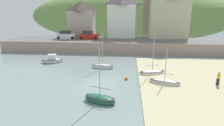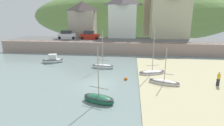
% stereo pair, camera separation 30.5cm
% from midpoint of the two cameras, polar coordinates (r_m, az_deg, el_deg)
% --- Properties ---
extents(quay_seawall, '(48.00, 9.40, 2.40)m').
position_cam_midpoint_polar(quay_seawall, '(38.22, 0.46, 5.25)').
color(quay_seawall, gray).
rests_on(quay_seawall, ground).
extents(hillside_backdrop, '(80.00, 44.00, 20.23)m').
position_cam_midpoint_polar(hillside_backdrop, '(75.14, 6.86, 14.49)').
color(hillside_backdrop, '#688C46').
rests_on(hillside_backdrop, ground).
extents(waterfront_building_left, '(6.34, 5.01, 8.59)m').
position_cam_midpoint_polar(waterfront_building_left, '(46.78, -9.04, 13.61)').
color(waterfront_building_left, '#AAA08A').
rests_on(waterfront_building_left, ground).
extents(waterfront_building_centre, '(6.80, 5.33, 10.14)m').
position_cam_midpoint_polar(waterfront_building_centre, '(45.19, 3.63, 14.70)').
color(waterfront_building_centre, white).
rests_on(waterfront_building_centre, ground).
extents(waterfront_building_right, '(8.92, 6.03, 11.15)m').
position_cam_midpoint_polar(waterfront_building_right, '(45.97, 17.97, 14.62)').
color(waterfront_building_right, beige).
rests_on(waterfront_building_right, ground).
extents(church_with_spire, '(3.00, 3.00, 17.14)m').
position_cam_midpoint_polar(church_with_spire, '(49.42, 12.02, 18.72)').
color(church_with_spire, gray).
rests_on(church_with_spire, ground).
extents(sailboat_blue_trim, '(3.51, 1.27, 5.86)m').
position_cam_midpoint_polar(sailboat_blue_trim, '(27.51, -2.59, -1.06)').
color(sailboat_blue_trim, white).
rests_on(sailboat_blue_trim, ground).
extents(sailboat_tall_mast, '(3.85, 2.36, 1.61)m').
position_cam_midpoint_polar(sailboat_tall_mast, '(32.36, -17.92, 0.89)').
color(sailboat_tall_mast, white).
rests_on(sailboat_tall_mast, ground).
extents(sailboat_white_hull, '(3.36, 2.17, 5.48)m').
position_cam_midpoint_polar(sailboat_white_hull, '(17.28, -3.70, -11.31)').
color(sailboat_white_hull, '#1E5C3E').
rests_on(sailboat_white_hull, ground).
extents(sailboat_far_left, '(3.75, 2.19, 4.53)m').
position_cam_midpoint_polar(sailboat_far_left, '(22.13, 16.54, -5.91)').
color(sailboat_far_left, silver).
rests_on(sailboat_far_left, ground).
extents(sailboat_nearest_shore, '(3.99, 2.52, 6.49)m').
position_cam_midpoint_polar(sailboat_nearest_shore, '(25.36, 12.93, -2.93)').
color(sailboat_nearest_shore, white).
rests_on(sailboat_nearest_shore, ground).
extents(parked_car_near_slipway, '(4.12, 1.82, 1.95)m').
position_cam_midpoint_polar(parked_car_near_slipway, '(43.54, -13.78, 8.51)').
color(parked_car_near_slipway, silver).
rests_on(parked_car_near_slipway, ground).
extents(parked_car_by_wall, '(4.12, 1.82, 1.95)m').
position_cam_midpoint_polar(parked_car_by_wall, '(42.01, -6.82, 8.61)').
color(parked_car_by_wall, '#AE1F13').
rests_on(parked_car_by_wall, ground).
extents(person_on_slipway, '(0.34, 0.34, 1.62)m').
position_cam_midpoint_polar(person_on_slipway, '(23.86, 30.98, -4.15)').
color(person_on_slipway, '#282833').
rests_on(person_on_slipway, ground).
extents(mooring_buoy, '(0.44, 0.44, 0.44)m').
position_cam_midpoint_polar(mooring_buoy, '(22.82, 4.78, -5.01)').
color(mooring_buoy, orange).
rests_on(mooring_buoy, ground).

